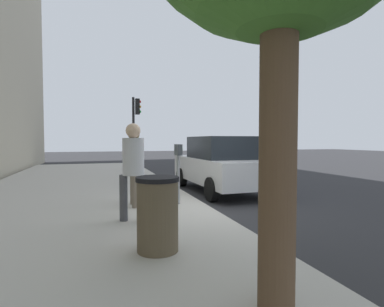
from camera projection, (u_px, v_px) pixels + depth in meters
The scene contains 8 objects.
ground_plane at pixel (207, 211), 7.05m from camera, with size 80.00×80.00×0.00m, color #2B2B2D.
sidewalk_slab at pixel (69, 218), 6.16m from camera, with size 28.00×6.00×0.15m, color #B7B2A8.
parking_meter at pixel (178, 161), 7.15m from camera, with size 0.36×0.12×1.41m.
pedestrian_at_meter at pixel (134, 160), 6.91m from camera, with size 0.54×0.39×1.77m.
pedestrian_bystander at pixel (133, 163), 5.58m from camera, with size 0.40×0.50×1.81m.
parked_sedan_near at pixel (221, 164), 9.72m from camera, with size 4.44×2.05×1.77m.
traffic_signal at pixel (136, 121), 14.79m from camera, with size 0.24×0.44×3.60m.
trash_bin at pixel (158, 214), 4.10m from camera, with size 0.59×0.59×1.01m.
Camera 1 is at (-6.56, 2.41, 1.65)m, focal length 28.37 mm.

